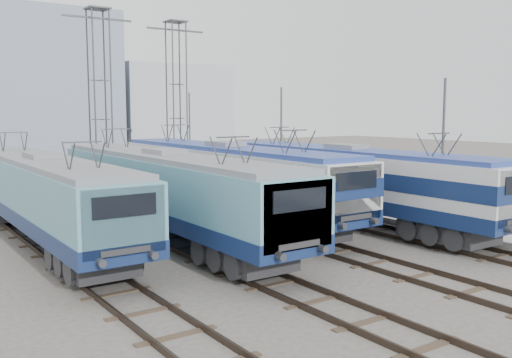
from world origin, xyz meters
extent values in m
plane|color=#514C47|center=(0.00, 0.00, 0.00)|extent=(160.00, 160.00, 0.00)
cube|color=#9E9E99|center=(10.20, 8.00, 0.15)|extent=(4.00, 70.00, 0.30)
cube|color=#12234D|center=(-6.75, 10.04, 1.36)|extent=(2.80, 17.71, 0.59)
cube|color=#568FA2|center=(-6.75, 10.04, 2.54)|extent=(2.75, 17.71, 1.77)
cube|color=#568FA2|center=(-6.75, 1.53, 2.36)|extent=(2.53, 0.69, 2.01)
cube|color=slate|center=(-6.75, 10.04, 3.52)|extent=(2.53, 17.00, 0.20)
cube|color=#262628|center=(-6.75, 4.13, 0.62)|extent=(2.07, 3.54, 0.66)
cube|color=#262628|center=(-6.75, 15.94, 0.62)|extent=(2.07, 3.54, 0.66)
cube|color=#12234D|center=(-2.25, 7.92, 1.40)|extent=(2.89, 18.27, 0.61)
cube|color=#568FA2|center=(-2.25, 7.92, 2.62)|extent=(2.84, 18.27, 1.83)
cube|color=#568FA2|center=(-2.25, -0.86, 2.43)|extent=(2.61, 0.71, 2.07)
cube|color=slate|center=(-2.25, 7.92, 3.63)|extent=(2.61, 17.54, 0.20)
cube|color=#262628|center=(-2.25, 1.83, 0.64)|extent=(2.13, 3.65, 0.69)
cube|color=#262628|center=(-2.25, 14.01, 0.64)|extent=(2.13, 3.65, 0.69)
cube|color=#12234D|center=(2.25, 10.28, 1.42)|extent=(2.95, 18.64, 0.62)
cube|color=silver|center=(2.25, 10.28, 2.67)|extent=(2.90, 18.64, 1.86)
cube|color=#12234D|center=(2.25, 10.28, 2.61)|extent=(2.94, 18.66, 0.72)
cube|color=silver|center=(2.25, 1.33, 2.48)|extent=(2.67, 0.72, 2.11)
cube|color=navy|center=(2.25, 10.28, 3.70)|extent=(2.67, 17.89, 0.21)
cube|color=#262628|center=(2.25, 4.07, 0.65)|extent=(2.17, 3.73, 0.70)
cube|color=#262628|center=(2.25, 16.50, 0.65)|extent=(2.17, 3.73, 0.70)
cube|color=#12234D|center=(6.75, 6.26, 1.39)|extent=(2.88, 18.19, 0.61)
cube|color=silver|center=(6.75, 6.26, 2.60)|extent=(2.83, 18.19, 1.82)
cube|color=#12234D|center=(6.75, 6.26, 2.55)|extent=(2.87, 18.21, 0.71)
cube|color=silver|center=(6.75, -2.48, 2.42)|extent=(2.60, 0.71, 2.06)
cube|color=navy|center=(6.75, 6.26, 3.62)|extent=(2.60, 17.46, 0.20)
cube|color=#262628|center=(6.75, 0.20, 0.63)|extent=(2.12, 3.64, 0.68)
cube|color=#262628|center=(6.75, 12.32, 0.63)|extent=(2.12, 3.64, 0.68)
cylinder|color=#3F4247|center=(-0.55, 21.45, 6.00)|extent=(0.10, 0.10, 12.00)
cylinder|color=#3F4247|center=(0.55, 21.45, 6.00)|extent=(0.10, 0.10, 12.00)
cylinder|color=#3F4247|center=(-0.55, 22.55, 6.00)|extent=(0.10, 0.10, 12.00)
cylinder|color=#3F4247|center=(0.55, 22.55, 6.00)|extent=(0.10, 0.10, 12.00)
cube|color=#3F4247|center=(0.00, 22.00, 11.40)|extent=(4.50, 0.12, 0.12)
cylinder|color=#3F4247|center=(5.95, 23.45, 6.00)|extent=(0.10, 0.10, 12.00)
cylinder|color=#3F4247|center=(7.05, 23.45, 6.00)|extent=(0.10, 0.10, 12.00)
cylinder|color=#3F4247|center=(5.95, 24.55, 6.00)|extent=(0.10, 0.10, 12.00)
cylinder|color=#3F4247|center=(7.05, 24.55, 6.00)|extent=(0.10, 0.10, 12.00)
cube|color=#3F4247|center=(6.50, 24.00, 11.40)|extent=(4.50, 0.12, 0.12)
cylinder|color=#3F4247|center=(8.60, 2.00, 3.50)|extent=(0.12, 0.12, 7.00)
cylinder|color=#3F4247|center=(8.60, 14.00, 3.50)|extent=(0.12, 0.12, 7.00)
cylinder|color=#3F4247|center=(8.60, 26.00, 3.50)|extent=(0.12, 0.12, 7.00)
cube|color=gray|center=(4.00, 62.00, 9.00)|extent=(22.00, 14.00, 18.00)
cube|color=#A1AAB5|center=(24.00, 62.00, 6.00)|extent=(16.00, 12.00, 12.00)
camera|label=1|loc=(-12.82, -14.23, 5.54)|focal=40.00mm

